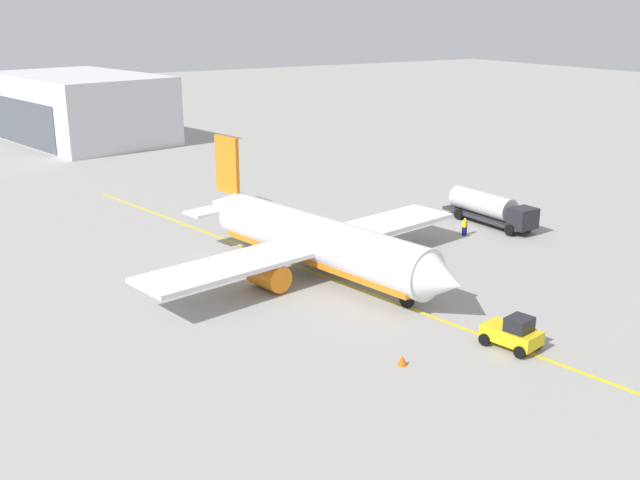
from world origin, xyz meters
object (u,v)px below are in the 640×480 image
(fuel_tanker, at_px, (490,208))
(pushback_tug, at_px, (513,333))
(airplane, at_px, (316,242))
(refueling_worker, at_px, (465,227))
(safety_cone_nose, at_px, (402,360))

(fuel_tanker, height_order, pushback_tug, fuel_tanker)
(airplane, height_order, refueling_worker, airplane)
(safety_cone_nose, bearing_deg, pushback_tug, 77.38)
(pushback_tug, bearing_deg, refueling_worker, 144.98)
(pushback_tug, distance_m, refueling_worker, 25.02)
(fuel_tanker, distance_m, refueling_worker, 5.00)
(fuel_tanker, bearing_deg, pushback_tug, -40.83)
(fuel_tanker, height_order, safety_cone_nose, fuel_tanker)
(airplane, xyz_separation_m, safety_cone_nose, (16.89, -4.10, -2.42))
(safety_cone_nose, bearing_deg, fuel_tanker, 127.41)
(airplane, relative_size, pushback_tug, 7.95)
(refueling_worker, bearing_deg, fuel_tanker, 108.17)
(fuel_tanker, xyz_separation_m, safety_cone_nose, (20.33, -26.59, -1.40))
(fuel_tanker, distance_m, pushback_tug, 29.12)
(airplane, height_order, safety_cone_nose, airplane)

